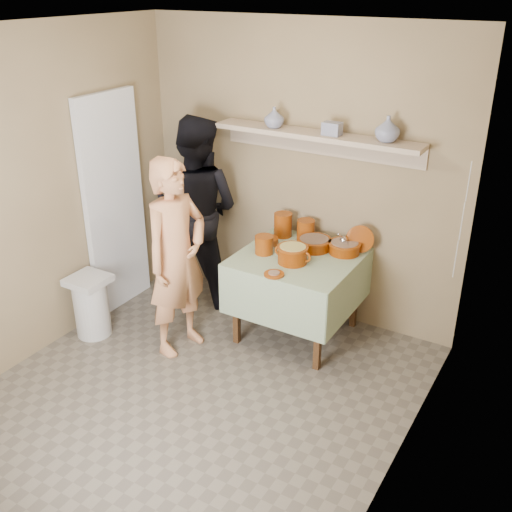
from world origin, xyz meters
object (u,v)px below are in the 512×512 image
Objects in this scene: person_helper at (197,210)px; trash_bin at (91,305)px; serving_table at (298,269)px; cazuela_rice at (293,253)px; person_cook at (177,258)px.

person_helper reaches higher than trash_bin.
cazuela_rice is (0.01, -0.14, 0.20)m from serving_table.
person_cook is 1.70× the size of serving_table.
person_helper is at bearing 172.37° from serving_table.
person_helper is at bearing 69.84° from trash_bin.
trash_bin is (-0.78, -0.24, -0.54)m from person_cook.
cazuela_rice is at bearing 26.32° from trash_bin.
serving_table is at bearing -39.60° from person_cook.
person_cook reaches higher than serving_table.
person_helper is 1.28m from trash_bin.
person_helper is at bearing 34.79° from person_cook.
trash_bin is (-1.55, -0.77, -0.56)m from cazuela_rice.
person_helper is 5.40× the size of cazuela_rice.
serving_table is 2.95× the size of cazuela_rice.
cazuela_rice reaches higher than trash_bin.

